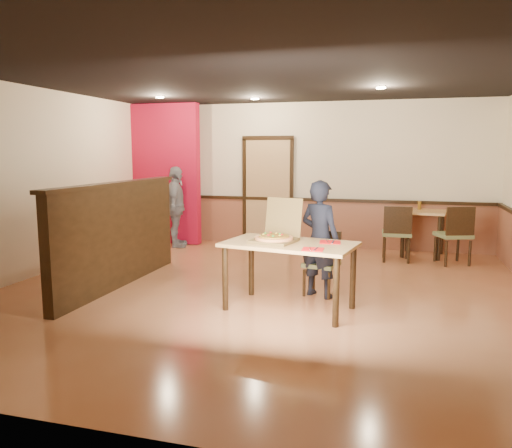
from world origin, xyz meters
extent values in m
plane|color=#BE7449|center=(0.00, 0.00, 0.00)|extent=(7.00, 7.00, 0.00)
plane|color=black|center=(0.00, 0.00, 2.80)|extent=(7.00, 7.00, 0.00)
plane|color=beige|center=(0.00, 3.50, 1.40)|extent=(7.00, 0.00, 7.00)
plane|color=beige|center=(-3.50, 0.00, 1.40)|extent=(0.00, 7.00, 7.00)
cube|color=#92553A|center=(0.00, 3.47, 0.45)|extent=(7.00, 0.04, 0.90)
cube|color=black|center=(0.00, 3.45, 0.92)|extent=(7.00, 0.06, 0.06)
cube|color=tan|center=(-0.80, 3.46, 1.05)|extent=(0.90, 0.06, 2.10)
cube|color=black|center=(-2.00, -0.20, 0.70)|extent=(0.14, 3.00, 1.40)
cube|color=black|center=(-2.00, -0.20, 1.42)|extent=(0.20, 3.10, 0.05)
cube|color=#AD0C2A|center=(-2.90, 3.00, 1.40)|extent=(1.60, 0.20, 2.78)
cylinder|color=#FBE2B0|center=(-2.30, 1.80, 2.78)|extent=(0.14, 0.14, 0.02)
cylinder|color=#FBE2B0|center=(-0.80, 2.50, 2.78)|extent=(0.14, 0.14, 0.02)
cylinder|color=#FBE2B0|center=(1.40, 1.50, 2.78)|extent=(0.14, 0.14, 0.02)
cube|color=tan|center=(0.50, -0.60, 0.78)|extent=(1.62, 1.10, 0.04)
cylinder|color=black|center=(-0.22, -0.83, 0.38)|extent=(0.07, 0.07, 0.76)
cylinder|color=black|center=(-0.10, -0.14, 0.38)|extent=(0.07, 0.07, 0.76)
cylinder|color=black|center=(1.10, -1.06, 0.38)|extent=(0.07, 0.07, 0.76)
cylinder|color=black|center=(1.22, -0.37, 0.38)|extent=(0.07, 0.07, 0.76)
cube|color=#626D40|center=(0.77, 0.11, 0.41)|extent=(0.48, 0.48, 0.05)
cube|color=black|center=(0.81, 0.29, 0.63)|extent=(0.39, 0.12, 0.39)
cylinder|color=black|center=(0.57, -0.02, 0.18)|extent=(0.04, 0.04, 0.35)
cylinder|color=black|center=(0.64, 0.31, 0.18)|extent=(0.04, 0.04, 0.35)
cylinder|color=black|center=(0.90, -0.09, 0.18)|extent=(0.04, 0.04, 0.35)
cylinder|color=black|center=(0.97, 0.23, 0.18)|extent=(0.04, 0.04, 0.35)
cube|color=#626D40|center=(1.71, 2.50, 0.47)|extent=(0.49, 0.49, 0.06)
cube|color=black|center=(1.72, 2.28, 0.73)|extent=(0.45, 0.06, 0.45)
cylinder|color=black|center=(1.90, 2.70, 0.21)|extent=(0.05, 0.05, 0.41)
cylinder|color=black|center=(1.91, 2.31, 0.21)|extent=(0.05, 0.05, 0.41)
cylinder|color=black|center=(1.51, 2.69, 0.21)|extent=(0.05, 0.05, 0.41)
cylinder|color=black|center=(1.52, 2.30, 0.21)|extent=(0.05, 0.05, 0.41)
cube|color=#626D40|center=(2.61, 2.50, 0.48)|extent=(0.62, 0.62, 0.06)
cube|color=black|center=(2.69, 2.29, 0.75)|extent=(0.45, 0.20, 0.46)
cylinder|color=black|center=(2.73, 2.76, 0.21)|extent=(0.05, 0.05, 0.42)
cylinder|color=black|center=(2.87, 2.38, 0.21)|extent=(0.05, 0.05, 0.42)
cylinder|color=black|center=(2.35, 2.62, 0.21)|extent=(0.05, 0.05, 0.42)
cylinder|color=black|center=(2.49, 2.24, 0.21)|extent=(0.05, 0.05, 0.42)
cube|color=tan|center=(2.16, 3.05, 0.80)|extent=(0.87, 0.87, 0.04)
cylinder|color=black|center=(1.82, 2.80, 0.39)|extent=(0.07, 0.07, 0.78)
cylinder|color=black|center=(1.91, 3.39, 0.39)|extent=(0.07, 0.07, 0.78)
cylinder|color=black|center=(2.41, 2.71, 0.39)|extent=(0.07, 0.07, 0.78)
cylinder|color=black|center=(2.50, 3.30, 0.39)|extent=(0.07, 0.07, 0.78)
imported|color=black|center=(0.76, 0.03, 0.75)|extent=(0.65, 0.56, 1.50)
imported|color=gray|center=(-2.44, 2.65, 0.79)|extent=(0.65, 1.00, 1.57)
cube|color=brown|center=(0.31, -0.62, 0.82)|extent=(0.55, 0.55, 0.03)
cube|color=brown|center=(0.37, -0.35, 1.07)|extent=(0.48, 0.18, 0.46)
cylinder|color=#E09051|center=(0.31, -0.62, 0.85)|extent=(0.58, 0.58, 0.03)
cube|color=red|center=(0.82, -0.94, 0.81)|extent=(0.24, 0.24, 0.01)
cylinder|color=white|center=(0.79, -0.94, 0.81)|extent=(0.02, 0.20, 0.01)
cube|color=white|center=(0.85, -0.94, 0.81)|extent=(0.03, 0.21, 0.00)
cube|color=red|center=(0.95, -0.46, 0.81)|extent=(0.27, 0.27, 0.01)
cylinder|color=white|center=(0.92, -0.46, 0.81)|extent=(0.03, 0.21, 0.01)
cube|color=white|center=(0.98, -0.46, 0.81)|extent=(0.04, 0.22, 0.00)
cylinder|color=brown|center=(2.09, 3.19, 0.89)|extent=(0.06, 0.06, 0.15)
camera|label=1|loc=(1.66, -6.21, 1.86)|focal=35.00mm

